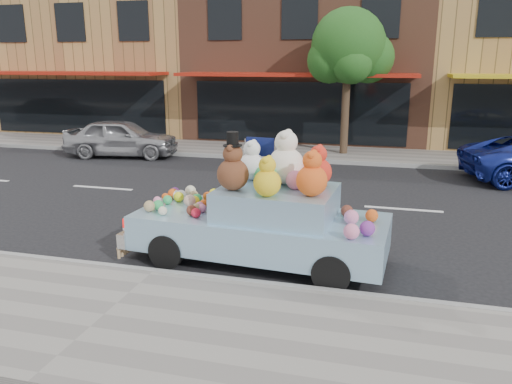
% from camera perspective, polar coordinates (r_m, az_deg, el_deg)
% --- Properties ---
extents(ground, '(120.00, 120.00, 0.00)m').
position_cam_1_polar(ground, '(12.80, -1.69, -0.67)').
color(ground, black).
rests_on(ground, ground).
extents(near_sidewalk, '(60.00, 3.00, 0.12)m').
position_cam_1_polar(near_sidewalk, '(7.20, -16.92, -13.62)').
color(near_sidewalk, gray).
rests_on(near_sidewalk, ground).
extents(far_sidewalk, '(60.00, 3.00, 0.12)m').
position_cam_1_polar(far_sidewalk, '(18.95, 3.90, 4.57)').
color(far_sidewalk, gray).
rests_on(far_sidewalk, ground).
extents(near_kerb, '(60.00, 0.12, 0.13)m').
position_cam_1_polar(near_kerb, '(8.37, -11.55, -9.08)').
color(near_kerb, gray).
rests_on(near_kerb, ground).
extents(far_kerb, '(60.00, 0.12, 0.13)m').
position_cam_1_polar(far_kerb, '(17.51, 2.95, 3.75)').
color(far_kerb, gray).
rests_on(far_kerb, ground).
extents(storefront_left, '(10.00, 9.80, 7.30)m').
position_cam_1_polar(storefront_left, '(27.37, -15.31, 14.78)').
color(storefront_left, '#A98147').
rests_on(storefront_left, ground).
extents(storefront_mid, '(10.00, 9.80, 7.30)m').
position_cam_1_polar(storefront_mid, '(24.05, 6.64, 15.25)').
color(storefront_mid, brown).
rests_on(storefront_mid, ground).
extents(street_tree, '(3.00, 2.70, 5.22)m').
position_cam_1_polar(street_tree, '(18.43, 10.56, 15.43)').
color(street_tree, '#38281C').
rests_on(street_tree, ground).
extents(car_silver, '(4.25, 2.24, 1.38)m').
position_cam_1_polar(car_silver, '(18.90, -15.11, 6.00)').
color(car_silver, '#A3A4A8').
rests_on(car_silver, ground).
extents(art_car, '(4.59, 2.04, 2.31)m').
position_cam_1_polar(art_car, '(8.55, 0.74, -2.79)').
color(art_car, black).
rests_on(art_car, ground).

